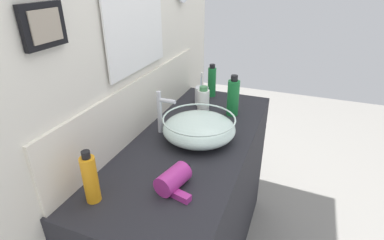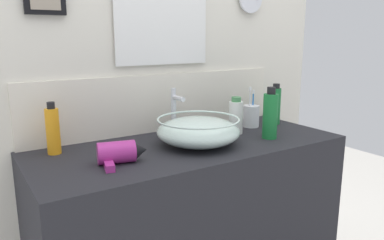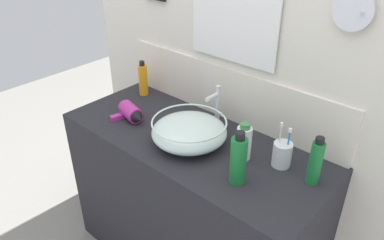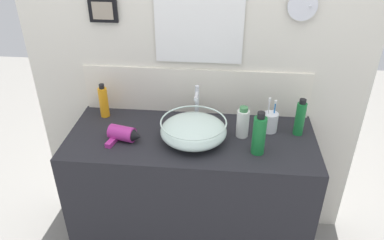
{
  "view_description": "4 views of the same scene",
  "coord_description": "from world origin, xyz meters",
  "px_view_note": "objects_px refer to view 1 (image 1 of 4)",
  "views": [
    {
      "loc": [
        -1.13,
        -0.44,
        1.54
      ],
      "look_at": [
        0.0,
        0.0,
        0.93
      ],
      "focal_mm": 28.0,
      "sensor_mm": 36.0,
      "label": 1
    },
    {
      "loc": [
        -0.8,
        -1.25,
        1.26
      ],
      "look_at": [
        0.0,
        0.0,
        0.93
      ],
      "focal_mm": 35.0,
      "sensor_mm": 36.0,
      "label": 2
    },
    {
      "loc": [
        0.96,
        -1.08,
        1.77
      ],
      "look_at": [
        0.0,
        0.0,
        0.93
      ],
      "focal_mm": 35.0,
      "sensor_mm": 36.0,
      "label": 3
    },
    {
      "loc": [
        0.16,
        -1.62,
        1.9
      ],
      "look_at": [
        0.0,
        0.0,
        0.93
      ],
      "focal_mm": 35.0,
      "sensor_mm": 36.0,
      "label": 4
    }
  ],
  "objects_px": {
    "glass_bowl_sink": "(199,128)",
    "toothbrush_cup": "(202,95)",
    "spray_bottle": "(212,81)",
    "faucet": "(161,110)",
    "soap_dispenser": "(203,102)",
    "hair_drier": "(176,178)",
    "lotion_bottle": "(90,179)",
    "shampoo_bottle": "(233,97)"
  },
  "relations": [
    {
      "from": "glass_bowl_sink",
      "to": "hair_drier",
      "type": "height_order",
      "value": "glass_bowl_sink"
    },
    {
      "from": "faucet",
      "to": "lotion_bottle",
      "type": "xyz_separation_m",
      "value": [
        -0.52,
        0.01,
        -0.03
      ]
    },
    {
      "from": "faucet",
      "to": "soap_dispenser",
      "type": "height_order",
      "value": "faucet"
    },
    {
      "from": "hair_drier",
      "to": "shampoo_bottle",
      "type": "distance_m",
      "value": 0.67
    },
    {
      "from": "spray_bottle",
      "to": "lotion_bottle",
      "type": "bearing_deg",
      "value": 175.41
    },
    {
      "from": "glass_bowl_sink",
      "to": "faucet",
      "type": "height_order",
      "value": "faucet"
    },
    {
      "from": "toothbrush_cup",
      "to": "lotion_bottle",
      "type": "xyz_separation_m",
      "value": [
        -0.92,
        0.07,
        0.04
      ]
    },
    {
      "from": "lotion_bottle",
      "to": "spray_bottle",
      "type": "height_order",
      "value": "spray_bottle"
    },
    {
      "from": "glass_bowl_sink",
      "to": "hair_drier",
      "type": "distance_m",
      "value": 0.35
    },
    {
      "from": "glass_bowl_sink",
      "to": "faucet",
      "type": "relative_size",
      "value": 1.6
    },
    {
      "from": "spray_bottle",
      "to": "glass_bowl_sink",
      "type": "bearing_deg",
      "value": -168.35
    },
    {
      "from": "glass_bowl_sink",
      "to": "hair_drier",
      "type": "relative_size",
      "value": 1.84
    },
    {
      "from": "faucet",
      "to": "shampoo_bottle",
      "type": "distance_m",
      "value": 0.42
    },
    {
      "from": "toothbrush_cup",
      "to": "lotion_bottle",
      "type": "relative_size",
      "value": 1.0
    },
    {
      "from": "glass_bowl_sink",
      "to": "lotion_bottle",
      "type": "height_order",
      "value": "lotion_bottle"
    },
    {
      "from": "glass_bowl_sink",
      "to": "toothbrush_cup",
      "type": "distance_m",
      "value": 0.41
    },
    {
      "from": "glass_bowl_sink",
      "to": "shampoo_bottle",
      "type": "height_order",
      "value": "shampoo_bottle"
    },
    {
      "from": "faucet",
      "to": "toothbrush_cup",
      "type": "relative_size",
      "value": 1.06
    },
    {
      "from": "toothbrush_cup",
      "to": "faucet",
      "type": "bearing_deg",
      "value": 170.79
    },
    {
      "from": "lotion_bottle",
      "to": "soap_dispenser",
      "type": "distance_m",
      "value": 0.78
    },
    {
      "from": "hair_drier",
      "to": "shampoo_bottle",
      "type": "bearing_deg",
      "value": -3.35
    },
    {
      "from": "lotion_bottle",
      "to": "shampoo_bottle",
      "type": "xyz_separation_m",
      "value": [
        0.84,
        -0.27,
        0.01
      ]
    },
    {
      "from": "toothbrush_cup",
      "to": "soap_dispenser",
      "type": "bearing_deg",
      "value": -157.2
    },
    {
      "from": "toothbrush_cup",
      "to": "hair_drier",
      "type": "bearing_deg",
      "value": -167.45
    },
    {
      "from": "soap_dispenser",
      "to": "shampoo_bottle",
      "type": "distance_m",
      "value": 0.16
    },
    {
      "from": "shampoo_bottle",
      "to": "faucet",
      "type": "bearing_deg",
      "value": 139.93
    },
    {
      "from": "soap_dispenser",
      "to": "shampoo_bottle",
      "type": "relative_size",
      "value": 0.75
    },
    {
      "from": "toothbrush_cup",
      "to": "lotion_bottle",
      "type": "bearing_deg",
      "value": 175.65
    },
    {
      "from": "glass_bowl_sink",
      "to": "spray_bottle",
      "type": "distance_m",
      "value": 0.55
    },
    {
      "from": "hair_drier",
      "to": "lotion_bottle",
      "type": "height_order",
      "value": "lotion_bottle"
    },
    {
      "from": "faucet",
      "to": "shampoo_bottle",
      "type": "height_order",
      "value": "shampoo_bottle"
    },
    {
      "from": "soap_dispenser",
      "to": "lotion_bottle",
      "type": "bearing_deg",
      "value": 170.31
    },
    {
      "from": "glass_bowl_sink",
      "to": "spray_bottle",
      "type": "relative_size",
      "value": 1.66
    },
    {
      "from": "hair_drier",
      "to": "shampoo_bottle",
      "type": "height_order",
      "value": "shampoo_bottle"
    },
    {
      "from": "faucet",
      "to": "toothbrush_cup",
      "type": "bearing_deg",
      "value": -9.21
    },
    {
      "from": "toothbrush_cup",
      "to": "soap_dispenser",
      "type": "height_order",
      "value": "toothbrush_cup"
    },
    {
      "from": "hair_drier",
      "to": "spray_bottle",
      "type": "distance_m",
      "value": 0.9
    },
    {
      "from": "glass_bowl_sink",
      "to": "spray_bottle",
      "type": "bearing_deg",
      "value": 11.65
    },
    {
      "from": "hair_drier",
      "to": "spray_bottle",
      "type": "relative_size",
      "value": 0.9
    },
    {
      "from": "glass_bowl_sink",
      "to": "toothbrush_cup",
      "type": "height_order",
      "value": "toothbrush_cup"
    },
    {
      "from": "toothbrush_cup",
      "to": "lotion_bottle",
      "type": "distance_m",
      "value": 0.92
    },
    {
      "from": "hair_drier",
      "to": "lotion_bottle",
      "type": "bearing_deg",
      "value": 126.03
    }
  ]
}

